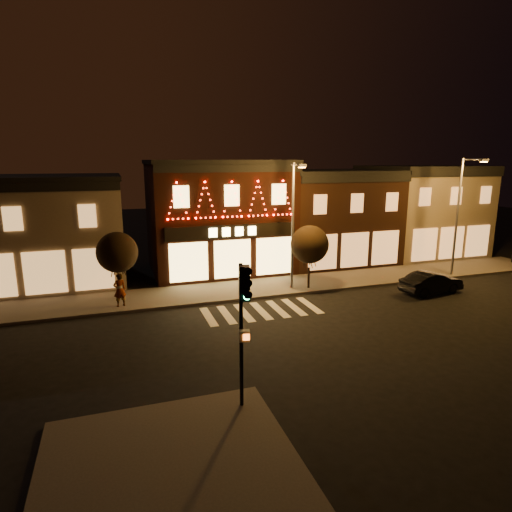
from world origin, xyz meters
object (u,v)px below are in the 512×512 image
traffic_signal_near (243,309)px  pedestrian (120,290)px  streetlamp_mid (294,216)px  dark_sedan (431,282)px

traffic_signal_near → pedestrian: bearing=119.4°
traffic_signal_near → pedestrian: 12.81m
streetlamp_mid → dark_sedan: (8.16, -3.27, -4.14)m
streetlamp_mid → dark_sedan: streetlamp_mid is taller
dark_sedan → pedestrian: 19.09m
pedestrian → dark_sedan: bearing=154.7°
streetlamp_mid → dark_sedan: 9.71m
streetlamp_mid → pedestrian: streetlamp_mid is taller
traffic_signal_near → streetlamp_mid: size_ratio=0.62×
streetlamp_mid → dark_sedan: size_ratio=1.92×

